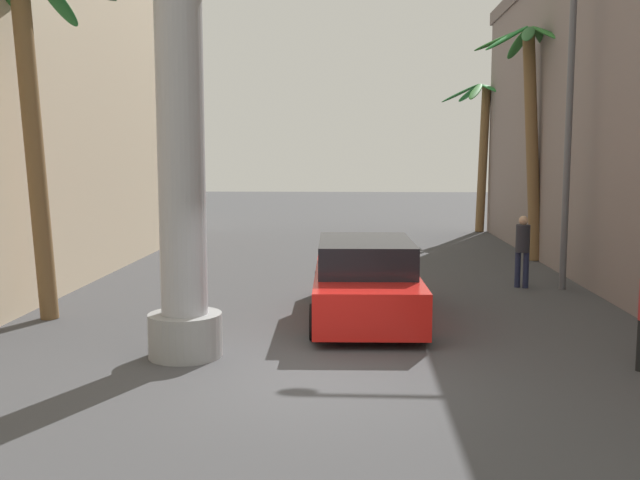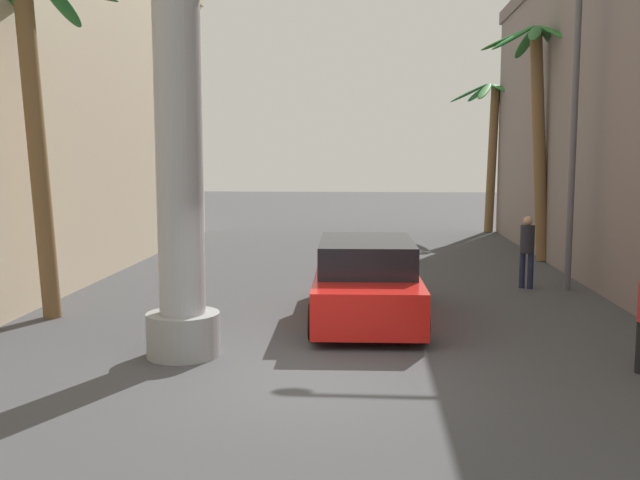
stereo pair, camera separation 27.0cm
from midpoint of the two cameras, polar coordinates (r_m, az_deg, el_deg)
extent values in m
plane|color=#424244|center=(20.13, 0.56, -2.40)|extent=(86.64, 86.64, 0.00)
cylinder|color=#9E9EA3|center=(11.50, -11.91, 14.41)|extent=(0.74, 0.74, 9.53)
cylinder|color=gray|center=(11.75, -11.38, -7.45)|extent=(1.18, 1.18, 0.70)
cylinder|color=#59595E|center=(17.94, 18.85, 8.29)|extent=(0.16, 0.16, 7.59)
cylinder|color=black|center=(15.98, -0.50, -3.64)|extent=(0.24, 0.65, 0.64)
cylinder|color=black|center=(16.04, 6.22, -3.64)|extent=(0.24, 0.65, 0.64)
cylinder|color=black|center=(12.52, -0.95, -6.57)|extent=(0.24, 0.65, 0.64)
cylinder|color=black|center=(12.59, 7.65, -6.55)|extent=(0.24, 0.65, 0.64)
cube|color=red|center=(14.20, 3.09, -3.99)|extent=(2.12, 5.11, 0.80)
cube|color=black|center=(14.09, 3.11, -1.19)|extent=(1.90, 2.83, 0.60)
cylinder|color=brown|center=(14.77, -22.34, 6.29)|extent=(0.51, 0.68, 6.45)
ellipsoid|color=#206B2D|center=(15.56, -20.76, 17.43)|extent=(0.57, 1.44, 0.84)
cylinder|color=brown|center=(22.79, 16.28, 7.08)|extent=(0.71, 0.80, 6.89)
ellipsoid|color=#2F6F2D|center=(22.88, 18.31, 15.14)|extent=(1.64, 0.66, 0.77)
ellipsoid|color=#2E692D|center=(23.52, 17.29, 14.77)|extent=(1.35, 1.30, 0.96)
ellipsoid|color=#29722D|center=(23.60, 15.27, 14.92)|extent=(0.64, 1.62, 0.84)
ellipsoid|color=#2C752D|center=(22.88, 13.93, 15.32)|extent=(1.66, 0.76, 0.73)
ellipsoid|color=#20752D|center=(22.31, 14.38, 15.39)|extent=(1.55, 1.02, 0.89)
ellipsoid|color=#29612D|center=(22.00, 15.97, 15.59)|extent=(0.81, 1.65, 0.75)
ellipsoid|color=#2E782D|center=(22.22, 17.64, 15.39)|extent=(1.09, 1.56, 0.81)
cylinder|color=brown|center=(30.83, 12.66, 6.25)|extent=(0.56, 0.63, 6.05)
ellipsoid|color=#23652D|center=(31.09, 14.13, 11.43)|extent=(1.67, 0.51, 0.73)
ellipsoid|color=#2B762D|center=(31.79, 13.15, 11.29)|extent=(1.18, 1.54, 0.83)
ellipsoid|color=#1F712D|center=(31.72, 11.63, 11.41)|extent=(1.01, 1.65, 0.70)
ellipsoid|color=#22642D|center=(30.93, 10.91, 11.46)|extent=(1.62, 0.45, 0.85)
ellipsoid|color=#32792D|center=(30.18, 12.10, 11.55)|extent=(0.98, 1.60, 0.86)
ellipsoid|color=#22782D|center=(30.32, 13.47, 11.64)|extent=(1.05, 1.67, 0.62)
cylinder|color=#1E233F|center=(18.04, 15.12, -2.30)|extent=(0.14, 0.14, 0.87)
cylinder|color=#1E233F|center=(18.00, 15.74, -2.34)|extent=(0.14, 0.14, 0.87)
cylinder|color=#26262D|center=(17.92, 15.51, 0.11)|extent=(0.46, 0.46, 0.67)
sphere|color=tan|center=(17.87, 15.55, 1.53)|extent=(0.22, 0.22, 0.22)
camera|label=1|loc=(0.13, -90.58, -0.07)|focal=40.00mm
camera|label=2|loc=(0.13, 89.42, 0.07)|focal=40.00mm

